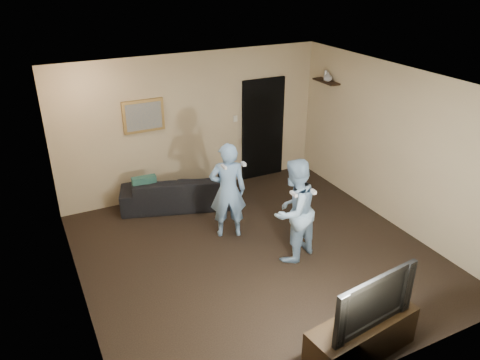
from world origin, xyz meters
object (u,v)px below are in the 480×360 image
television (367,297)px  wii_player_right (294,211)px  wii_player_left (228,191)px  sofa (178,190)px  tv_console (361,337)px

television → wii_player_right: size_ratio=0.72×
television → wii_player_left: bearing=87.6°
sofa → wii_player_right: 2.53m
wii_player_right → sofa: bearing=113.0°
television → wii_player_right: 2.00m
sofa → wii_player_right: bearing=130.6°
sofa → television: size_ratio=1.76×
wii_player_left → wii_player_right: 1.15m
television → wii_player_left: size_ratio=0.72×
sofa → wii_player_left: wii_player_left is taller
television → tv_console: bearing=0.0°
tv_console → television: (0.00, 0.00, 0.57)m
tv_console → wii_player_left: size_ratio=0.86×
wii_player_right → television: bearing=-99.4°
tv_console → television: bearing=0.0°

